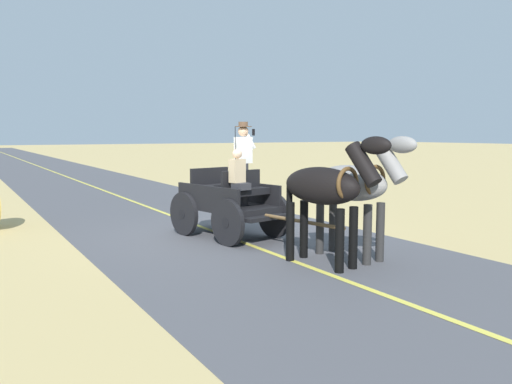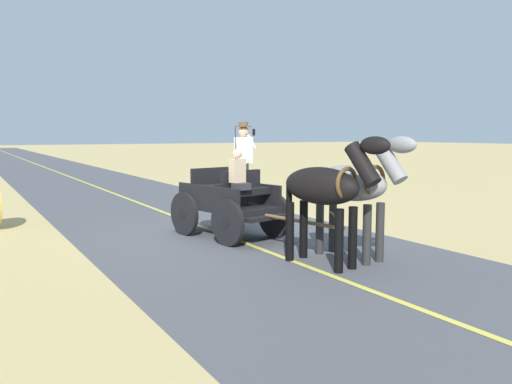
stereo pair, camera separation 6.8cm
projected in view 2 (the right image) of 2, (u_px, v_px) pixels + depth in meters
name	position (u px, v px, depth m)	size (l,w,h in m)	color
ground_plane	(223.00, 235.00, 11.64)	(200.00, 200.00, 0.00)	tan
road_surface	(223.00, 235.00, 11.64)	(6.21, 160.00, 0.01)	#4C4C51
road_centre_stripe	(223.00, 234.00, 11.64)	(0.12, 160.00, 0.00)	#DBCC4C
horse_drawn_carriage	(231.00, 200.00, 11.33)	(1.88, 4.51, 2.50)	black
horse_near_side	(355.00, 186.00, 9.28)	(0.83, 2.15, 2.21)	gray
horse_off_side	(326.00, 189.00, 8.77)	(0.90, 2.15, 2.21)	black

